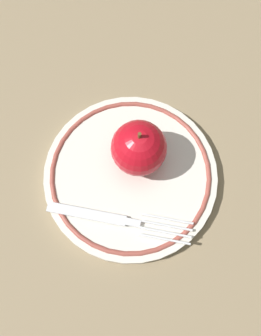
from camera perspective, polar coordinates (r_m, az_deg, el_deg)
The scene contains 4 objects.
ground_plane at distance 0.47m, azimuth 0.03°, elevation -3.10°, with size 2.00×2.00×0.00m, color #877456.
plate at distance 0.47m, azimuth -0.00°, elevation -1.10°, with size 0.21×0.21×0.02m.
apple_red_whole at distance 0.43m, azimuth 1.27°, elevation 3.05°, with size 0.07×0.07×0.07m.
fork at distance 0.44m, azimuth -2.43°, elevation -7.80°, with size 0.17×0.07×0.00m.
Camera 1 is at (0.06, -0.11, 0.45)m, focal length 40.00 mm.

